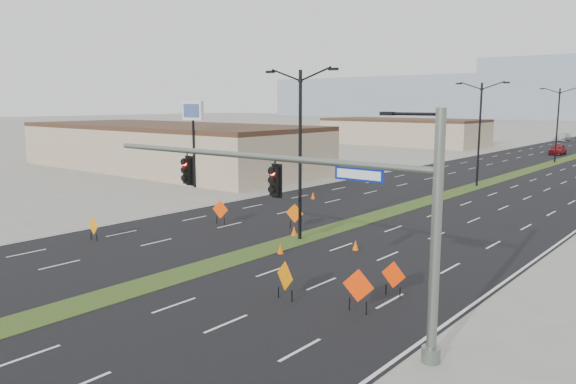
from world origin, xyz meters
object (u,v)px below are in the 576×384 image
Objects in this scene: cone_1 at (294,231)px; cone_3 at (313,196)px; signal_mast at (315,198)px; car_left at (558,149)px; car_far at (562,137)px; construction_sign_4 at (393,276)px; pole_sign_west at (193,118)px; construction_sign_5 at (358,287)px; streetlight_1 at (479,131)px; streetlight_0 at (300,149)px; construction_sign_0 at (93,227)px; cone_2 at (356,245)px; cone_0 at (281,249)px; streetlight_2 at (558,123)px; construction_sign_1 at (220,210)px; construction_sign_3 at (285,277)px; construction_sign_2 at (295,214)px.

cone_3 reaches higher than cone_1.
signal_mast reaches higher than car_left.
construction_sign_4 is at bearing -76.31° from car_far.
pole_sign_west is (-12.90, -1.93, 6.35)m from cone_3.
streetlight_1 is at bearing 96.62° from construction_sign_5.
car_far is 113.16m from construction_sign_5.
streetlight_0 is at bearing 153.02° from construction_sign_4.
construction_sign_0 reaches higher than cone_1.
signal_mast reaches higher than construction_sign_0.
construction_sign_4 is at bearing -74.46° from streetlight_1.
cone_2 is (3.97, -28.02, -5.13)m from streetlight_1.
cone_3 is at bearing 123.82° from streetlight_0.
construction_sign_4 reaches higher than cone_0.
streetlight_0 is at bearing 131.49° from construction_sign_5.
streetlight_1 is 28.00m from streetlight_2.
streetlight_2 is at bearing 91.19° from cone_0.
construction_sign_5 is (-0.14, -2.53, 0.15)m from construction_sign_4.
streetlight_2 reaches higher than construction_sign_4.
pole_sign_west is at bearing 127.31° from construction_sign_0.
construction_sign_1 is at bearing 75.82° from construction_sign_0.
cone_3 is at bearing 123.19° from construction_sign_5.
cone_2 is (3.97, -0.02, -5.13)m from streetlight_0.
construction_sign_3 is at bearing -55.02° from streetlight_0.
construction_sign_0 is 12.02m from cone_1.
streetlight_1 is at bearing 80.09° from construction_sign_0.
streetlight_0 is 17.21× the size of cone_2.
construction_sign_1 reaches higher than cone_0.
streetlight_2 is 64.70m from construction_sign_5.
streetlight_0 is at bearing -25.24° from pole_sign_west.
construction_sign_5 is at bearing -75.72° from streetlight_1.
streetlight_1 is 16.74× the size of cone_0.
cone_1 is (5.88, 0.61, -0.68)m from construction_sign_1.
construction_sign_5 is 0.21× the size of pole_sign_west.
streetlight_0 is 69.35m from car_left.
cone_1 is at bearing -4.18° from construction_sign_1.
cone_2 is at bearing -29.31° from construction_sign_2.
construction_sign_2 reaches higher than car_far.
streetlight_2 is at bearing 90.00° from streetlight_0.
construction_sign_2 is 1.00× the size of construction_sign_3.
car_far is at bearing 96.35° from cone_0.
streetlight_0 is 23.11m from pole_sign_west.
pole_sign_west is (-20.05, 9.49, 6.35)m from cone_1.
streetlight_0 is 16.26× the size of cone_3.
streetlight_0 and streetlight_1 have the same top height.
cone_1 is at bearing -57.97° from cone_3.
streetlight_0 is at bearing -90.00° from streetlight_2.
cone_2 is at bearing 114.70° from signal_mast.
streetlight_1 is 26.47m from construction_sign_2.
pole_sign_west is (-20.84, -18.09, 1.24)m from streetlight_1.
cone_3 reaches higher than cone_0.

